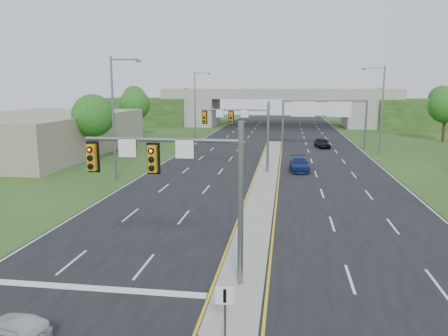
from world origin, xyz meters
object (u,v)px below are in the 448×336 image
object	(u,v)px
signal_mast_near	(185,176)
keep_right_sign	(225,307)
sign_gantry	(323,110)
car_far_b	(299,164)
overpass	(279,110)
car_far_c	(322,143)
signal_mast_far	(245,125)

from	to	relation	value
signal_mast_near	keep_right_sign	size ratio (longest dim) A/B	3.18
keep_right_sign	signal_mast_near	bearing A→B (deg)	116.94
sign_gantry	car_far_b	distance (m)	18.82
signal_mast_near	keep_right_sign	bearing A→B (deg)	-63.06
overpass	signal_mast_near	bearing A→B (deg)	-91.62
signal_mast_near	car_far_c	distance (m)	46.14
signal_mast_near	car_far_b	distance (m)	27.91
car_far_b	car_far_c	distance (m)	18.35
keep_right_sign	signal_mast_far	bearing A→B (deg)	94.39
signal_mast_far	car_far_c	xyz separation A→B (m)	(9.03, 20.07, -4.03)
signal_mast_near	car_far_b	xyz separation A→B (m)	(5.40, 27.08, -4.04)
sign_gantry	overpass	xyz separation A→B (m)	(-6.68, 35.08, -1.69)
keep_right_sign	car_far_b	bearing A→B (deg)	84.32
car_far_b	signal_mast_far	bearing A→B (deg)	-160.91
keep_right_sign	car_far_b	distance (m)	31.70
car_far_c	keep_right_sign	bearing A→B (deg)	-109.01
keep_right_sign	sign_gantry	world-z (taller)	sign_gantry
signal_mast_far	overpass	distance (m)	55.13
signal_mast_far	sign_gantry	size ratio (longest dim) A/B	0.60
signal_mast_far	car_far_c	bearing A→B (deg)	65.78
signal_mast_near	sign_gantry	world-z (taller)	signal_mast_near
signal_mast_near	signal_mast_far	world-z (taller)	same
car_far_b	keep_right_sign	bearing A→B (deg)	-97.65
overpass	car_far_b	size ratio (longest dim) A/B	17.46
overpass	car_far_c	size ratio (longest dim) A/B	20.03
sign_gantry	overpass	size ratio (longest dim) A/B	0.14
car_far_c	signal_mast_near	bearing A→B (deg)	-112.56
signal_mast_far	overpass	bearing A→B (deg)	87.65
signal_mast_near	signal_mast_far	bearing A→B (deg)	90.00
signal_mast_far	sign_gantry	world-z (taller)	signal_mast_far
signal_mast_far	overpass	world-z (taller)	overpass
keep_right_sign	car_far_c	xyz separation A→B (m)	(6.77, 49.52, -0.82)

